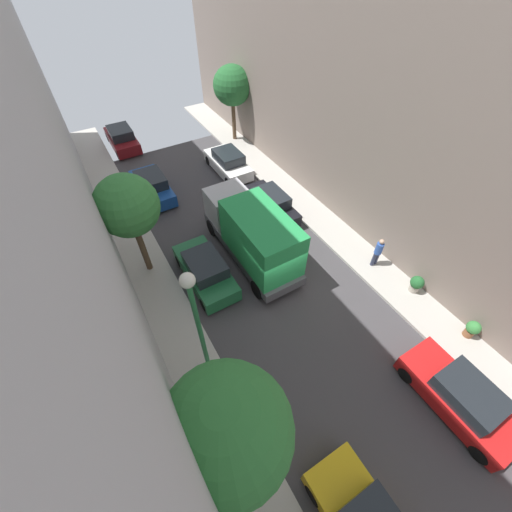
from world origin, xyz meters
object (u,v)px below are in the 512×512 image
(parked_car_left_1, at_px, (205,270))
(parked_car_right_2, at_px, (269,204))
(pedestrian, at_px, (378,251))
(parked_car_right_3, at_px, (228,163))
(street_tree_2, at_px, (226,431))
(potted_plant_0, at_px, (417,284))
(parked_car_left_3, at_px, (122,139))
(street_tree_1, at_px, (232,86))
(potted_plant_1, at_px, (187,391))
(street_tree_0, at_px, (127,206))
(delivery_truck, at_px, (252,234))
(lamp_post, at_px, (197,321))
(parked_car_right_1, at_px, (460,397))
(parked_car_left_2, at_px, (152,186))
(potted_plant_2, at_px, (240,511))
(potted_plant_3, at_px, (472,329))

(parked_car_left_1, distance_m, parked_car_right_2, 6.06)
(pedestrian, bearing_deg, parked_car_right_3, 101.60)
(street_tree_2, relative_size, potted_plant_0, 6.64)
(parked_car_left_3, bearing_deg, street_tree_2, -96.30)
(street_tree_1, bearing_deg, potted_plant_1, -123.03)
(parked_car_right_3, xyz_separation_m, street_tree_0, (-7.62, -6.02, 3.37))
(street_tree_0, relative_size, potted_plant_1, 7.68)
(parked_car_left_3, distance_m, potted_plant_0, 22.62)
(delivery_truck, xyz_separation_m, potted_plant_0, (5.51, -5.84, -1.13))
(parked_car_right_2, bearing_deg, delivery_truck, -135.38)
(pedestrian, height_order, street_tree_1, street_tree_1)
(street_tree_1, distance_m, lamp_post, 19.23)
(potted_plant_1, bearing_deg, parked_car_right_2, 42.14)
(parked_car_left_3, height_order, lamp_post, lamp_post)
(potted_plant_0, xyz_separation_m, lamp_post, (-10.11, 1.19, 3.48))
(pedestrian, distance_m, street_tree_0, 11.87)
(street_tree_0, bearing_deg, parked_car_right_3, 38.29)
(street_tree_0, relative_size, potted_plant_0, 5.84)
(parked_car_right_2, bearing_deg, street_tree_2, -126.96)
(lamp_post, bearing_deg, delivery_truck, 45.27)
(parked_car_right_1, bearing_deg, lamp_post, 142.84)
(delivery_truck, bearing_deg, parked_car_left_3, 100.05)
(parked_car_left_2, distance_m, potted_plant_2, 17.21)
(parked_car_right_2, bearing_deg, parked_car_left_2, 135.32)
(parked_car_left_2, relative_size, delivery_truck, 0.64)
(parked_car_left_1, xyz_separation_m, delivery_truck, (2.70, 0.10, 1.07))
(street_tree_0, distance_m, potted_plant_0, 13.50)
(delivery_truck, bearing_deg, parked_car_right_1, -75.14)
(delivery_truck, relative_size, pedestrian, 3.84)
(parked_car_right_2, bearing_deg, pedestrian, -69.19)
(parked_car_left_3, bearing_deg, potted_plant_0, -68.70)
(parked_car_right_3, bearing_deg, pedestrian, -78.40)
(potted_plant_1, bearing_deg, street_tree_2, -82.22)
(lamp_post, bearing_deg, potted_plant_1, -166.26)
(parked_car_right_1, bearing_deg, parked_car_left_1, 118.18)
(pedestrian, height_order, lamp_post, lamp_post)
(street_tree_1, xyz_separation_m, potted_plant_2, (-10.89, -20.83, -3.48))
(street_tree_1, bearing_deg, street_tree_2, -117.95)
(delivery_truck, relative_size, lamp_post, 1.07)
(parked_car_left_2, relative_size, pedestrian, 2.44)
(parked_car_right_2, distance_m, potted_plant_3, 11.71)
(parked_car_left_1, xyz_separation_m, parked_car_right_1, (5.40, -10.08, 0.00))
(potted_plant_1, distance_m, lamp_post, 3.79)
(lamp_post, bearing_deg, potted_plant_2, -103.66)
(potted_plant_3, bearing_deg, parked_car_left_2, 116.53)
(pedestrian, relative_size, street_tree_2, 0.28)
(street_tree_0, height_order, street_tree_2, street_tree_2)
(parked_car_right_3, bearing_deg, street_tree_2, -116.54)
(potted_plant_1, bearing_deg, potted_plant_3, -18.45)
(delivery_truck, distance_m, potted_plant_2, 10.65)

